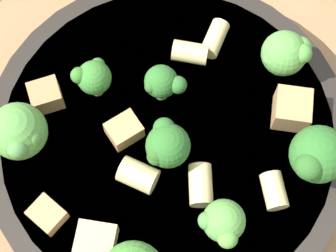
% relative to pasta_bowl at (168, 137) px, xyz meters
% --- Properties ---
extents(ground_plane, '(2.00, 2.00, 0.00)m').
position_rel_pasta_bowl_xyz_m(ground_plane, '(0.00, 0.00, -0.02)').
color(ground_plane, '#936D47').
extents(pasta_bowl, '(0.25, 0.25, 0.03)m').
position_rel_pasta_bowl_xyz_m(pasta_bowl, '(0.00, 0.00, 0.00)').
color(pasta_bowl, '#28231E').
rests_on(pasta_bowl, ground_plane).
extents(broccoli_floret_0, '(0.04, 0.04, 0.05)m').
position_rel_pasta_bowl_xyz_m(broccoli_floret_0, '(-0.10, -0.00, 0.04)').
color(broccoli_floret_0, '#93B766').
rests_on(broccoli_floret_0, pasta_bowl).
extents(broccoli_floret_1, '(0.03, 0.03, 0.04)m').
position_rel_pasta_bowl_xyz_m(broccoli_floret_1, '(-0.00, 0.02, 0.04)').
color(broccoli_floret_1, '#84AD60').
rests_on(broccoli_floret_1, pasta_bowl).
extents(broccoli_floret_2, '(0.03, 0.03, 0.03)m').
position_rel_pasta_bowl_xyz_m(broccoli_floret_2, '(0.06, -0.02, 0.03)').
color(broccoli_floret_2, '#84AD60').
rests_on(broccoli_floret_2, pasta_bowl).
extents(broccoli_floret_3, '(0.04, 0.04, 0.04)m').
position_rel_pasta_bowl_xyz_m(broccoli_floret_3, '(0.09, 0.03, 0.03)').
color(broccoli_floret_3, '#9EC175').
rests_on(broccoli_floret_3, pasta_bowl).
extents(broccoli_floret_4, '(0.03, 0.03, 0.04)m').
position_rel_pasta_bowl_xyz_m(broccoli_floret_4, '(-0.06, -0.07, 0.03)').
color(broccoli_floret_4, '#9EC175').
rests_on(broccoli_floret_4, pasta_bowl).
extents(broccoli_floret_6, '(0.03, 0.02, 0.03)m').
position_rel_pasta_bowl_xyz_m(broccoli_floret_6, '(0.01, -0.02, 0.03)').
color(broccoli_floret_6, '#84AD60').
rests_on(broccoli_floret_6, pasta_bowl).
extents(broccoli_floret_7, '(0.03, 0.03, 0.03)m').
position_rel_pasta_bowl_xyz_m(broccoli_floret_7, '(-0.05, 0.06, 0.03)').
color(broccoli_floret_7, '#93B766').
rests_on(broccoli_floret_7, pasta_bowl).
extents(rigatoni_0, '(0.03, 0.02, 0.01)m').
position_rel_pasta_bowl_xyz_m(rigatoni_0, '(0.00, -0.06, 0.02)').
color(rigatoni_0, '#E0C67F').
rests_on(rigatoni_0, pasta_bowl).
extents(rigatoni_1, '(0.02, 0.03, 0.01)m').
position_rel_pasta_bowl_xyz_m(rigatoni_1, '(-0.08, 0.02, 0.02)').
color(rigatoni_1, '#E0C67F').
rests_on(rigatoni_1, pasta_bowl).
extents(rigatoni_2, '(0.03, 0.02, 0.02)m').
position_rel_pasta_bowl_xyz_m(rigatoni_2, '(0.01, 0.04, 0.02)').
color(rigatoni_2, '#E0C67F').
rests_on(rigatoni_2, pasta_bowl).
extents(rigatoni_3, '(0.02, 0.03, 0.02)m').
position_rel_pasta_bowl_xyz_m(rigatoni_3, '(-0.03, 0.03, 0.02)').
color(rigatoni_3, '#E0C67F').
rests_on(rigatoni_3, pasta_bowl).
extents(rigatoni_4, '(0.02, 0.03, 0.01)m').
position_rel_pasta_bowl_xyz_m(rigatoni_4, '(-0.01, -0.07, 0.02)').
color(rigatoni_4, '#E0C67F').
rests_on(rigatoni_4, pasta_bowl).
extents(chicken_chunk_0, '(0.03, 0.03, 0.02)m').
position_rel_pasta_bowl_xyz_m(chicken_chunk_0, '(0.09, 0.00, 0.02)').
color(chicken_chunk_0, '#A87A4C').
rests_on(chicken_chunk_0, pasta_bowl).
extents(chicken_chunk_1, '(0.03, 0.03, 0.02)m').
position_rel_pasta_bowl_xyz_m(chicken_chunk_1, '(0.02, 0.09, 0.02)').
color(chicken_chunk_1, tan).
rests_on(chicken_chunk_1, pasta_bowl).
extents(chicken_chunk_2, '(0.03, 0.03, 0.01)m').
position_rel_pasta_bowl_xyz_m(chicken_chunk_2, '(0.03, 0.01, 0.02)').
color(chicken_chunk_2, tan).
rests_on(chicken_chunk_2, pasta_bowl).
extents(chicken_chunk_3, '(0.03, 0.03, 0.02)m').
position_rel_pasta_bowl_xyz_m(chicken_chunk_3, '(-0.08, -0.03, 0.02)').
color(chicken_chunk_3, tan).
rests_on(chicken_chunk_3, pasta_bowl).
extents(chicken_chunk_4, '(0.03, 0.02, 0.01)m').
position_rel_pasta_bowl_xyz_m(chicken_chunk_4, '(0.06, 0.08, 0.02)').
color(chicken_chunk_4, tan).
rests_on(chicken_chunk_4, pasta_bowl).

